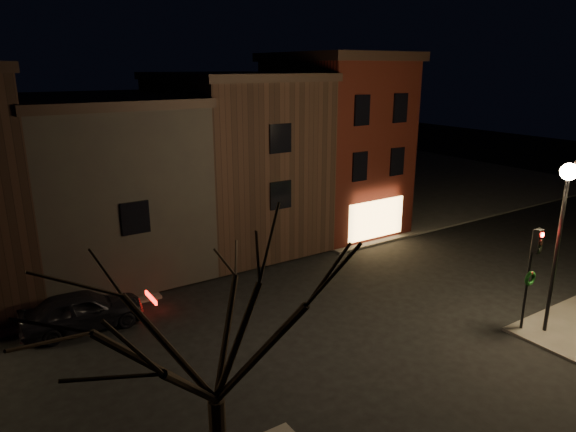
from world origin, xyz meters
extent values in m
plane|color=black|center=(0.00, 0.00, 0.00)|extent=(120.00, 120.00, 0.00)
cube|color=#2D2B28|center=(20.00, 20.00, 0.06)|extent=(30.00, 30.00, 0.12)
cube|color=#3C100A|center=(8.00, 9.50, 5.12)|extent=(6.00, 8.00, 10.00)
cube|color=black|center=(8.00, 9.50, 10.37)|extent=(6.50, 8.50, 0.50)
cube|color=#E6B767|center=(8.00, 5.45, 1.42)|extent=(4.00, 0.12, 2.20)
cube|color=black|center=(1.50, 10.50, 4.62)|extent=(7.00, 10.00, 9.00)
cube|color=black|center=(1.50, 10.50, 9.32)|extent=(7.30, 10.30, 0.40)
cube|color=black|center=(-5.75, 10.50, 4.12)|extent=(7.50, 10.00, 8.00)
cube|color=black|center=(-5.75, 10.50, 8.32)|extent=(7.80, 10.30, 0.40)
cylinder|color=black|center=(6.20, -6.00, 3.12)|extent=(0.14, 0.14, 6.00)
sphere|color=#FFD18C|center=(6.20, -6.00, 6.30)|extent=(0.60, 0.60, 0.60)
cylinder|color=black|center=(5.60, -5.40, 2.12)|extent=(0.10, 0.10, 4.00)
cube|color=black|center=(5.60, -5.58, 3.72)|extent=(0.28, 0.22, 0.90)
cylinder|color=#FF0C07|center=(5.60, -5.70, 4.00)|extent=(0.18, 0.06, 0.18)
cylinder|color=black|center=(5.60, -5.70, 3.72)|extent=(0.18, 0.06, 0.18)
cylinder|color=black|center=(5.60, -5.70, 3.44)|extent=(0.18, 0.06, 0.18)
torus|color=#0C380F|center=(5.60, -5.49, 2.22)|extent=(0.58, 0.14, 0.58)
sphere|color=#990C0C|center=(5.60, -5.51, 2.44)|extent=(0.12, 0.12, 0.12)
imported|color=black|center=(-8.49, 4.08, 0.77)|extent=(4.64, 2.09, 1.55)
camera|label=1|loc=(-11.72, -15.35, 9.84)|focal=32.00mm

